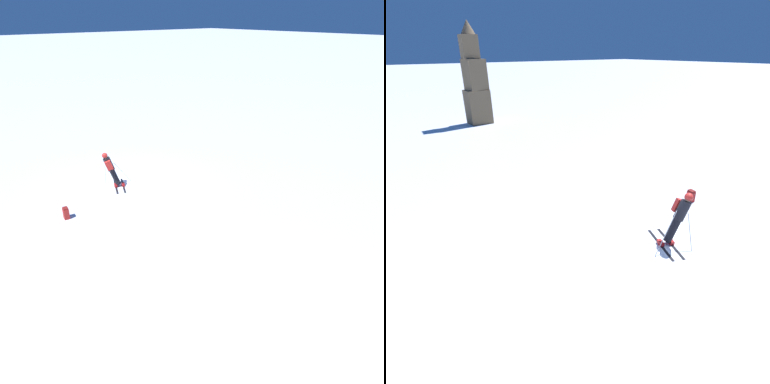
# 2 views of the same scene
# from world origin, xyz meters

# --- Properties ---
(ground_plane) EXTENTS (300.00, 300.00, 0.00)m
(ground_plane) POSITION_xyz_m (0.00, 0.00, 0.00)
(ground_plane) COLOR white
(skier) EXTENTS (1.54, 1.80, 1.85)m
(skier) POSITION_xyz_m (0.68, -0.12, 1.02)
(skier) COLOR black
(skier) RESTS_ON ground
(spare_backpack) EXTENTS (0.27, 0.34, 0.50)m
(spare_backpack) POSITION_xyz_m (3.73, 1.34, 0.24)
(spare_backpack) COLOR #AD231E
(spare_backpack) RESTS_ON ground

